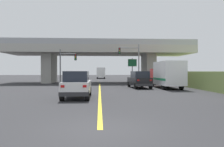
% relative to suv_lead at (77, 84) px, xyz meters
% --- Properties ---
extents(ground, '(160.00, 160.00, 0.00)m').
position_rel_suv_lead_xyz_m(ground, '(1.71, 21.86, -1.01)').
color(ground, '#2B2B2D').
extents(overpass_bridge, '(31.81, 8.73, 7.21)m').
position_rel_suv_lead_xyz_m(overpass_bridge, '(1.71, 21.86, 4.09)').
color(overpass_bridge, '#A8A59E').
rests_on(overpass_bridge, ground).
extents(lane_divider_stripe, '(0.20, 27.72, 0.01)m').
position_rel_suv_lead_xyz_m(lane_divider_stripe, '(1.71, 4.91, -1.01)').
color(lane_divider_stripe, yellow).
rests_on(lane_divider_stripe, ground).
extents(suv_lead, '(1.98, 4.57, 2.02)m').
position_rel_suv_lead_xyz_m(suv_lead, '(0.00, 0.00, 0.00)').
color(suv_lead, silver).
rests_on(suv_lead, ground).
extents(suv_crossing, '(2.32, 4.81, 2.02)m').
position_rel_suv_lead_xyz_m(suv_crossing, '(6.47, 9.16, 0.00)').
color(suv_crossing, black).
rests_on(suv_crossing, ground).
extents(box_truck, '(2.33, 7.17, 3.13)m').
position_rel_suv_lead_xyz_m(box_truck, '(9.67, 8.70, 0.63)').
color(box_truck, red).
rests_on(box_truck, ground).
extents(traffic_signal_nearside, '(3.14, 0.36, 6.03)m').
position_rel_suv_lead_xyz_m(traffic_signal_nearside, '(6.55, 15.25, 2.88)').
color(traffic_signal_nearside, slate).
rests_on(traffic_signal_nearside, ground).
extents(traffic_signal_farside, '(2.50, 0.36, 5.27)m').
position_rel_suv_lead_xyz_m(traffic_signal_farside, '(-3.29, 15.79, 2.30)').
color(traffic_signal_farside, '#56595E').
rests_on(traffic_signal_farside, ground).
extents(highway_sign, '(1.54, 0.17, 4.27)m').
position_rel_suv_lead_xyz_m(highway_sign, '(7.32, 20.14, 2.09)').
color(highway_sign, '#56595E').
rests_on(highway_sign, ground).
extents(semi_truck_distant, '(2.33, 7.57, 3.02)m').
position_rel_suv_lead_xyz_m(semi_truck_distant, '(2.07, 44.54, 0.59)').
color(semi_truck_distant, navy).
rests_on(semi_truck_distant, ground).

